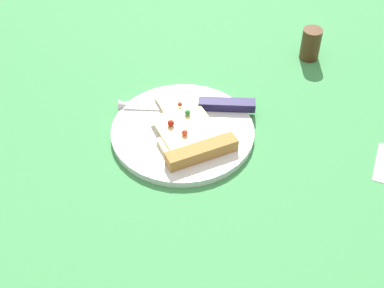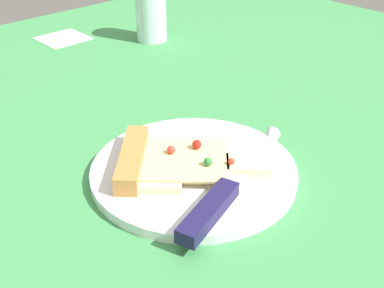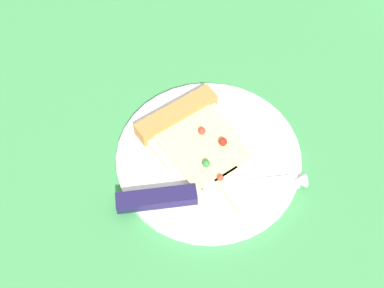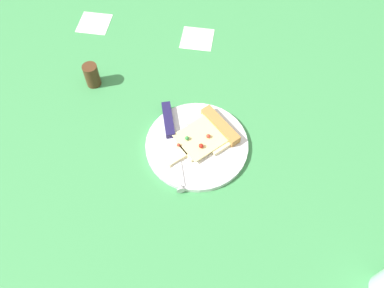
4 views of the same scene
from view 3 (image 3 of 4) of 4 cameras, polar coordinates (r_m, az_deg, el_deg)
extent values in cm
cube|color=#3D8C4C|center=(69.91, 0.68, -7.78)|extent=(158.28, 158.28, 3.00)
cylinder|color=silver|center=(71.72, 1.54, -1.42)|extent=(24.39, 24.39, 1.24)
cube|color=beige|center=(72.52, -0.30, 1.24)|extent=(12.04, 12.00, 1.00)
cube|color=beige|center=(70.15, 2.28, -1.80)|extent=(9.06, 9.05, 1.00)
cube|color=beige|center=(68.32, 4.77, -4.74)|extent=(6.22, 6.23, 1.00)
cube|color=#EDD88C|center=(70.64, 1.09, -0.11)|extent=(13.57, 13.58, 0.30)
cube|color=#B27A3D|center=(73.46, -1.65, 3.09)|extent=(10.36, 10.29, 2.20)
sphere|color=red|center=(71.09, 1.05, 1.39)|extent=(0.99, 0.99, 0.99)
sphere|color=red|center=(67.57, 3.00, -3.56)|extent=(0.82, 0.82, 0.82)
sphere|color=#2D7A38|center=(68.47, 1.10, -1.99)|extent=(0.99, 0.99, 0.99)
sphere|color=#B21E14|center=(70.16, 3.28, 0.23)|extent=(1.12, 1.12, 1.12)
cube|color=silver|center=(69.07, 6.34, -4.47)|extent=(5.55, 12.04, 0.30)
cone|color=silver|center=(70.34, 11.13, -3.85)|extent=(2.51, 2.51, 2.00)
cube|color=#1E1947|center=(67.47, -3.67, -5.41)|extent=(5.13, 10.20, 1.60)
camera|label=1|loc=(1.05, -12.51, 58.18)|focal=51.22mm
camera|label=2|loc=(0.47, -52.52, -10.22)|focal=46.30mm
camera|label=4|loc=(0.66, 86.93, 36.84)|focal=37.39mm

